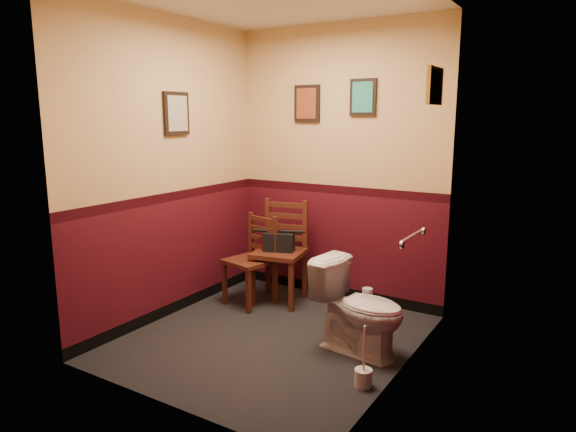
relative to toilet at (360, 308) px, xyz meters
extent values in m
cube|color=black|center=(-0.72, -0.14, -0.36)|extent=(2.20, 2.40, 0.00)
cube|color=#460D17|center=(-0.72, 1.06, 0.99)|extent=(2.20, 0.00, 2.70)
cube|color=#460D17|center=(-0.72, -1.34, 0.99)|extent=(2.20, 0.00, 2.70)
cube|color=#460D17|center=(-1.82, -0.14, 0.99)|extent=(0.00, 2.40, 2.70)
cube|color=#460D17|center=(0.38, -0.14, 0.99)|extent=(0.00, 2.40, 2.70)
cylinder|color=silver|center=(0.35, 0.11, 0.59)|extent=(0.03, 0.50, 0.03)
cylinder|color=silver|center=(0.37, -0.14, 0.59)|extent=(0.02, 0.06, 0.06)
cylinder|color=silver|center=(0.37, 0.36, 0.59)|extent=(0.02, 0.06, 0.06)
cube|color=black|center=(-1.07, 1.04, 1.59)|extent=(0.28, 0.03, 0.36)
cube|color=brown|center=(-1.07, 1.03, 1.59)|extent=(0.22, 0.01, 0.30)
cube|color=black|center=(-0.47, 1.04, 1.64)|extent=(0.26, 0.03, 0.34)
cube|color=#2B8A71|center=(-0.47, 1.03, 1.64)|extent=(0.20, 0.01, 0.28)
cube|color=black|center=(-1.80, -0.04, 1.49)|extent=(0.03, 0.30, 0.38)
cube|color=#9F957D|center=(-1.79, -0.04, 1.49)|extent=(0.01, 0.24, 0.31)
cube|color=olive|center=(0.36, 0.46, 1.69)|extent=(0.03, 0.34, 0.28)
cube|color=#9F957D|center=(0.35, 0.46, 1.69)|extent=(0.01, 0.28, 0.22)
imported|color=white|center=(0.00, 0.00, 0.00)|extent=(0.78, 0.50, 0.72)
cylinder|color=silver|center=(0.24, -0.47, -0.30)|extent=(0.12, 0.12, 0.12)
cylinder|color=silver|center=(0.24, -0.47, -0.09)|extent=(0.02, 0.02, 0.35)
cube|color=#492116|center=(-1.35, 0.41, 0.08)|extent=(0.49, 0.49, 0.04)
cube|color=#492116|center=(-1.55, 0.28, -0.14)|extent=(0.05, 0.05, 0.44)
cube|color=#492116|center=(-1.48, 0.62, -0.14)|extent=(0.05, 0.05, 0.44)
cube|color=#492116|center=(-1.21, 0.20, -0.14)|extent=(0.05, 0.05, 0.44)
cube|color=#492116|center=(-1.14, 0.54, -0.14)|extent=(0.05, 0.05, 0.44)
cube|color=#492116|center=(-1.48, 0.62, 0.30)|extent=(0.05, 0.04, 0.44)
cube|color=#492116|center=(-1.14, 0.55, 0.30)|extent=(0.05, 0.04, 0.44)
cube|color=#492116|center=(-1.31, 0.59, 0.17)|extent=(0.33, 0.09, 0.04)
cube|color=#492116|center=(-1.31, 0.59, 0.27)|extent=(0.33, 0.09, 0.04)
cube|color=#492116|center=(-1.31, 0.59, 0.37)|extent=(0.33, 0.09, 0.04)
cube|color=#492116|center=(-1.31, 0.59, 0.47)|extent=(0.33, 0.09, 0.04)
cube|color=#492116|center=(-1.13, 0.61, 0.14)|extent=(0.55, 0.55, 0.04)
cube|color=#492116|center=(-1.29, 0.37, -0.11)|extent=(0.05, 0.05, 0.50)
cube|color=#492116|center=(-1.37, 0.77, -0.11)|extent=(0.05, 0.05, 0.50)
cube|color=#492116|center=(-0.89, 0.45, -0.11)|extent=(0.05, 0.05, 0.50)
cube|color=#492116|center=(-0.97, 0.85, -0.11)|extent=(0.05, 0.05, 0.50)
cube|color=#492116|center=(-1.37, 0.77, 0.39)|extent=(0.05, 0.05, 0.50)
cube|color=#492116|center=(-0.97, 0.85, 0.39)|extent=(0.05, 0.05, 0.50)
cube|color=#492116|center=(-1.17, 0.81, 0.25)|extent=(0.38, 0.10, 0.05)
cube|color=#492116|center=(-1.17, 0.81, 0.37)|extent=(0.38, 0.10, 0.05)
cube|color=#492116|center=(-1.17, 0.81, 0.48)|extent=(0.38, 0.10, 0.05)
cube|color=#492116|center=(-1.17, 0.81, 0.59)|extent=(0.38, 0.10, 0.05)
cube|color=black|center=(-1.13, 0.61, 0.26)|extent=(0.32, 0.24, 0.18)
cylinder|color=black|center=(-1.13, 0.61, 0.37)|extent=(0.25, 0.12, 0.03)
cylinder|color=silver|center=(-0.38, 0.96, -0.31)|extent=(0.10, 0.10, 0.09)
cylinder|color=silver|center=(-0.27, 0.96, -0.31)|extent=(0.10, 0.10, 0.09)
cylinder|color=silver|center=(-0.33, 0.95, -0.22)|extent=(0.10, 0.10, 0.09)
camera|label=1|loc=(1.50, -3.50, 1.47)|focal=32.00mm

